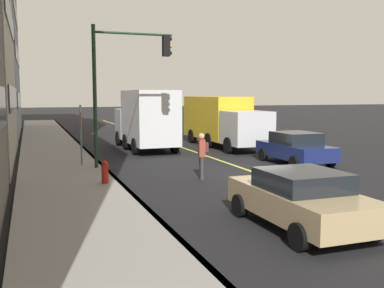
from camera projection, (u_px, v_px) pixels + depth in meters
ground at (254, 172)px, 18.48m from camera, size 200.00×200.00×0.00m
sidewalk_slab at (69, 183)px, 15.94m from camera, size 80.00×3.50×0.15m
curb_edge at (115, 180)px, 16.51m from camera, size 80.00×0.16×0.15m
lane_stripe_center at (254, 172)px, 18.48m from camera, size 80.00×0.16×0.01m
car_tan at (301, 198)px, 10.72m from camera, size 4.19×2.07×1.41m
car_navy at (295, 148)px, 20.64m from camera, size 4.17×2.05×1.48m
truck_yellow at (222, 120)px, 27.59m from camera, size 8.47×2.44×3.06m
truck_white at (146, 119)px, 25.79m from camera, size 6.84×2.46×3.43m
pedestrian_with_backpack at (202, 152)px, 16.83m from camera, size 0.45×0.42×1.76m
traffic_light_mast at (124, 73)px, 18.79m from camera, size 0.28×3.44×6.04m
street_sign_post at (81, 131)px, 19.33m from camera, size 0.60×0.08×2.76m
fire_hydrant at (105, 174)px, 15.43m from camera, size 0.24×0.24×0.94m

